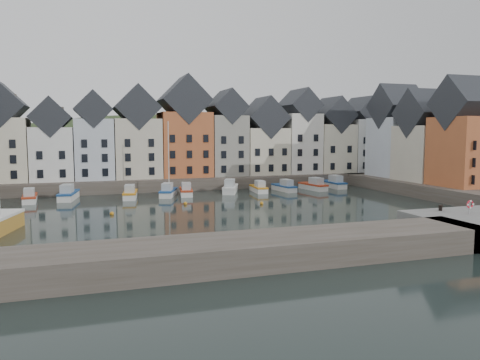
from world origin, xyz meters
name	(u,v)px	position (x,y,z in m)	size (l,w,h in m)	color
ground	(231,213)	(0.00, 0.00, 0.00)	(260.00, 260.00, 0.00)	black
far_quay	(182,181)	(0.00, 30.00, 1.00)	(90.00, 16.00, 2.00)	#433C33
right_quay	(454,190)	(37.00, 3.00, 1.00)	(14.00, 54.00, 2.00)	#433C33
near_wall	(188,256)	(-10.00, -22.00, 1.00)	(50.00, 6.00, 2.00)	#433C33
hillside	(162,248)	(0.02, 56.00, -17.96)	(153.60, 70.40, 64.00)	#252F17
far_terrace	(202,138)	(3.21, 28.00, 8.88)	(72.37, 8.16, 17.78)	beige
right_terrace	(428,138)	(36.00, 8.07, 8.91)	(8.30, 24.25, 16.36)	silver
mooring_buoys	(190,206)	(-4.00, 5.33, 0.15)	(20.50, 5.50, 0.50)	orange
boat_a	(30,198)	(-24.47, 17.03, 0.68)	(2.17, 6.03, 2.28)	silver
boat_b	(68,195)	(-19.37, 17.98, 0.76)	(3.10, 6.91, 2.56)	silver
boat_c	(130,194)	(-10.64, 16.42, 0.70)	(2.76, 6.31, 2.34)	silver
boat_d	(168,191)	(-4.84, 16.95, 0.76)	(3.86, 6.42, 11.73)	silver
boat_e	(186,191)	(-2.01, 17.18, 0.68)	(2.73, 6.17, 2.29)	silver
boat_f	(230,188)	(5.48, 18.01, 0.75)	(4.39, 6.83, 2.52)	silver
boat_g	(259,188)	(10.21, 17.29, 0.65)	(2.26, 5.83, 2.19)	silver
boat_h	(284,187)	(14.76, 17.15, 0.67)	(2.41, 6.01, 2.25)	silver
boat_i	(314,186)	(20.15, 17.10, 0.72)	(2.87, 6.48, 2.40)	silver
boat_j	(333,184)	(24.96, 18.86, 0.75)	(2.25, 6.60, 2.51)	silver
mooring_bollard	(441,208)	(17.08, -16.50, 2.31)	(0.48, 0.48, 0.56)	black
life_ring_post	(470,205)	(18.62, -18.71, 2.86)	(0.80, 0.17, 1.30)	gray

